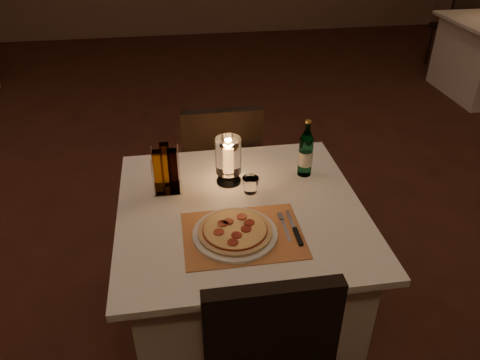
{
  "coord_description": "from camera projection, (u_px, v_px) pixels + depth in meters",
  "views": [
    {
      "loc": [
        -0.05,
        -1.87,
        1.87
      ],
      "look_at": [
        0.19,
        -0.32,
        0.86
      ],
      "focal_mm": 35.0,
      "sensor_mm": 36.0,
      "label": 1
    }
  ],
  "objects": [
    {
      "name": "hurricane_candle",
      "position": [
        228.0,
        157.0,
        2.01
      ],
      "size": [
        0.11,
        0.11,
        0.21
      ],
      "color": "white",
      "rests_on": "main_table"
    },
    {
      "name": "pizza",
      "position": [
        235.0,
        230.0,
        1.75
      ],
      "size": [
        0.28,
        0.28,
        0.02
      ],
      "color": "#D8B77F",
      "rests_on": "plate"
    },
    {
      "name": "main_table",
      "position": [
        241.0,
        273.0,
        2.11
      ],
      "size": [
        1.0,
        1.0,
        0.74
      ],
      "color": "white",
      "rests_on": "ground"
    },
    {
      "name": "cruet_caddy",
      "position": [
        166.0,
        171.0,
        1.97
      ],
      "size": [
        0.12,
        0.12,
        0.21
      ],
      "color": "white",
      "rests_on": "main_table"
    },
    {
      "name": "placemat",
      "position": [
        243.0,
        235.0,
        1.76
      ],
      "size": [
        0.45,
        0.34,
        0.0
      ],
      "primitive_type": "cube",
      "color": "#C97E45",
      "rests_on": "main_table"
    },
    {
      "name": "water_bottle",
      "position": [
        306.0,
        153.0,
        2.08
      ],
      "size": [
        0.06,
        0.06,
        0.27
      ],
      "color": "#539A6D",
      "rests_on": "main_table"
    },
    {
      "name": "neighbor_chair_rb",
      "position": [
        461.0,
        22.0,
        5.19
      ],
      "size": [
        0.42,
        0.42,
        0.9
      ],
      "color": "black",
      "rests_on": "ground"
    },
    {
      "name": "floor",
      "position": [
        197.0,
        285.0,
        2.58
      ],
      "size": [
        8.0,
        10.0,
        0.02
      ],
      "primitive_type": "cube",
      "color": "#472217",
      "rests_on": "ground"
    },
    {
      "name": "plate",
      "position": [
        235.0,
        234.0,
        1.76
      ],
      "size": [
        0.32,
        0.32,
        0.01
      ],
      "primitive_type": "cylinder",
      "color": "white",
      "rests_on": "placemat"
    },
    {
      "name": "chair_far",
      "position": [
        221.0,
        161.0,
        2.61
      ],
      "size": [
        0.42,
        0.42,
        0.9
      ],
      "color": "black",
      "rests_on": "ground"
    },
    {
      "name": "fork",
      "position": [
        284.0,
        224.0,
        1.81
      ],
      "size": [
        0.02,
        0.18,
        0.0
      ],
      "color": "silver",
      "rests_on": "placemat"
    },
    {
      "name": "tumbler",
      "position": [
        250.0,
        185.0,
        1.99
      ],
      "size": [
        0.07,
        0.07,
        0.07
      ],
      "primitive_type": null,
      "color": "white",
      "rests_on": "main_table"
    },
    {
      "name": "knife",
      "position": [
        296.0,
        233.0,
        1.76
      ],
      "size": [
        0.02,
        0.22,
        0.01
      ],
      "color": "black",
      "rests_on": "placemat"
    }
  ]
}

